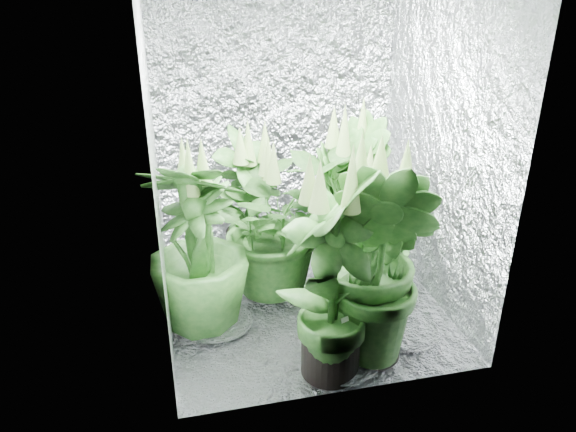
{
  "coord_description": "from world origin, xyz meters",
  "views": [
    {
      "loc": [
        -0.74,
        -2.81,
        1.93
      ],
      "look_at": [
        -0.1,
        0.0,
        0.59
      ],
      "focal_mm": 35.0,
      "sensor_mm": 36.0,
      "label": 1
    }
  ],
  "objects_px": {
    "plant_c": "(346,207)",
    "circulation_fan": "(360,225)",
    "plant_f": "(333,278)",
    "plant_g": "(377,261)",
    "plant_b": "(248,204)",
    "plant_d": "(198,248)",
    "plant_e": "(359,238)",
    "plant_a": "(274,224)"
  },
  "relations": [
    {
      "from": "plant_a",
      "to": "plant_b",
      "type": "xyz_separation_m",
      "value": [
        -0.1,
        0.32,
        -0.0
      ]
    },
    {
      "from": "plant_a",
      "to": "plant_c",
      "type": "height_order",
      "value": "plant_c"
    },
    {
      "from": "plant_e",
      "to": "plant_a",
      "type": "bearing_deg",
      "value": 145.32
    },
    {
      "from": "plant_a",
      "to": "plant_f",
      "type": "xyz_separation_m",
      "value": [
        0.12,
        -0.82,
        0.09
      ]
    },
    {
      "from": "plant_f",
      "to": "plant_a",
      "type": "bearing_deg",
      "value": 98.37
    },
    {
      "from": "plant_c",
      "to": "circulation_fan",
      "type": "relative_size",
      "value": 2.95
    },
    {
      "from": "plant_c",
      "to": "plant_f",
      "type": "height_order",
      "value": "plant_f"
    },
    {
      "from": "plant_e",
      "to": "plant_g",
      "type": "distance_m",
      "value": 0.44
    },
    {
      "from": "plant_g",
      "to": "plant_b",
      "type": "bearing_deg",
      "value": 114.5
    },
    {
      "from": "plant_a",
      "to": "plant_e",
      "type": "distance_m",
      "value": 0.53
    },
    {
      "from": "plant_b",
      "to": "plant_d",
      "type": "xyz_separation_m",
      "value": [
        -0.37,
        -0.6,
        0.04
      ]
    },
    {
      "from": "plant_e",
      "to": "plant_f",
      "type": "height_order",
      "value": "plant_f"
    },
    {
      "from": "plant_e",
      "to": "plant_c",
      "type": "bearing_deg",
      "value": 86.06
    },
    {
      "from": "plant_a",
      "to": "plant_f",
      "type": "height_order",
      "value": "plant_f"
    },
    {
      "from": "plant_d",
      "to": "plant_g",
      "type": "relative_size",
      "value": 0.9
    },
    {
      "from": "plant_f",
      "to": "plant_g",
      "type": "height_order",
      "value": "plant_g"
    },
    {
      "from": "plant_c",
      "to": "circulation_fan",
      "type": "bearing_deg",
      "value": 59.51
    },
    {
      "from": "plant_b",
      "to": "circulation_fan",
      "type": "height_order",
      "value": "plant_b"
    },
    {
      "from": "plant_g",
      "to": "plant_c",
      "type": "bearing_deg",
      "value": 83.62
    },
    {
      "from": "plant_d",
      "to": "plant_e",
      "type": "bearing_deg",
      "value": -1.8
    },
    {
      "from": "plant_e",
      "to": "plant_b",
      "type": "bearing_deg",
      "value": 130.72
    },
    {
      "from": "plant_c",
      "to": "plant_f",
      "type": "relative_size",
      "value": 0.97
    },
    {
      "from": "plant_a",
      "to": "circulation_fan",
      "type": "relative_size",
      "value": 2.58
    },
    {
      "from": "plant_b",
      "to": "plant_c",
      "type": "relative_size",
      "value": 0.89
    },
    {
      "from": "plant_b",
      "to": "plant_f",
      "type": "bearing_deg",
      "value": -78.95
    },
    {
      "from": "plant_a",
      "to": "circulation_fan",
      "type": "height_order",
      "value": "plant_a"
    },
    {
      "from": "plant_c",
      "to": "plant_d",
      "type": "height_order",
      "value": "plant_c"
    },
    {
      "from": "plant_d",
      "to": "circulation_fan",
      "type": "bearing_deg",
      "value": 31.29
    },
    {
      "from": "plant_f",
      "to": "circulation_fan",
      "type": "height_order",
      "value": "plant_f"
    },
    {
      "from": "plant_f",
      "to": "plant_b",
      "type": "bearing_deg",
      "value": 101.05
    },
    {
      "from": "circulation_fan",
      "to": "plant_e",
      "type": "bearing_deg",
      "value": -87.06
    },
    {
      "from": "plant_c",
      "to": "plant_f",
      "type": "xyz_separation_m",
      "value": [
        -0.33,
        -0.81,
        0.02
      ]
    },
    {
      "from": "plant_b",
      "to": "plant_a",
      "type": "bearing_deg",
      "value": -72.41
    },
    {
      "from": "plant_f",
      "to": "plant_g",
      "type": "bearing_deg",
      "value": 20.02
    },
    {
      "from": "plant_b",
      "to": "plant_e",
      "type": "height_order",
      "value": "plant_b"
    },
    {
      "from": "plant_b",
      "to": "circulation_fan",
      "type": "bearing_deg",
      "value": 9.18
    },
    {
      "from": "plant_b",
      "to": "circulation_fan",
      "type": "distance_m",
      "value": 0.89
    },
    {
      "from": "plant_g",
      "to": "circulation_fan",
      "type": "xyz_separation_m",
      "value": [
        0.35,
        1.18,
        -0.39
      ]
    },
    {
      "from": "plant_d",
      "to": "plant_e",
      "type": "distance_m",
      "value": 0.91
    },
    {
      "from": "plant_b",
      "to": "plant_c",
      "type": "height_order",
      "value": "plant_c"
    },
    {
      "from": "plant_a",
      "to": "plant_g",
      "type": "height_order",
      "value": "plant_g"
    },
    {
      "from": "plant_f",
      "to": "plant_c",
      "type": "bearing_deg",
      "value": 67.56
    }
  ]
}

